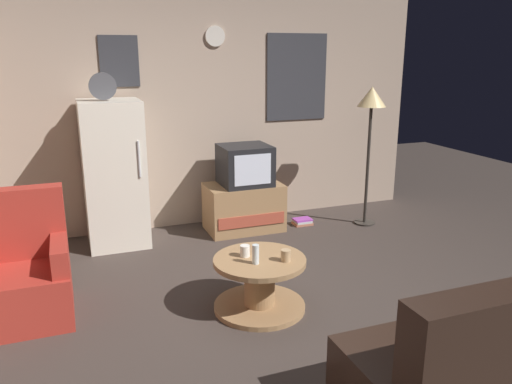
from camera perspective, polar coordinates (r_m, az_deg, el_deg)
name	(u,v)px	position (r m, az deg, el deg)	size (l,w,h in m)	color
ground_plane	(295,315)	(4.03, 4.39, -13.62)	(12.00, 12.00, 0.00)	#3D332D
wall_with_art	(207,112)	(5.87, -5.52, 8.95)	(5.20, 0.12, 2.58)	tan
fridge	(114,174)	(5.39, -15.68, 1.99)	(0.60, 0.62, 1.77)	silver
tv_stand	(244,207)	(5.72, -1.38, -1.71)	(0.84, 0.53, 0.53)	#9E754C
crt_tv	(245,165)	(5.60, -1.25, 3.05)	(0.54, 0.51, 0.44)	black
standing_lamp	(371,108)	(5.85, 12.83, 9.23)	(0.32, 0.32, 1.59)	#332D28
coffee_table	(260,284)	(4.02, 0.40, -10.28)	(0.72, 0.72, 0.42)	#9E754C
wine_glass	(256,254)	(3.81, -0.04, -7.01)	(0.05, 0.05, 0.15)	silver
mug_ceramic_white	(245,251)	(3.96, -1.26, -6.64)	(0.08, 0.08, 0.09)	silver
mug_ceramic_tan	(286,255)	(3.88, 3.36, -7.14)	(0.08, 0.08, 0.09)	tan
armchair	(22,274)	(4.26, -24.79, -8.41)	(0.68, 0.68, 0.96)	#A52D23
couch	(506,364)	(3.23, 26.31, -16.93)	(1.70, 0.80, 0.92)	black
book_stack	(302,222)	(5.98, 5.24, -3.34)	(0.21, 0.16, 0.07)	#B76C52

